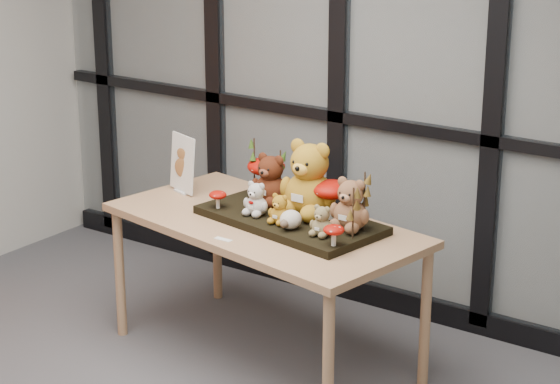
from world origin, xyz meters
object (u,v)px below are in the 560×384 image
Objects in this scene: mushroom_back_left at (266,175)px; mushroom_front_right at (334,234)px; bear_tan_back at (351,201)px; bear_white_bow at (256,197)px; diorama_tray at (290,220)px; bear_small_yellow at (280,207)px; mushroom_front_left at (218,199)px; display_table at (264,234)px; bear_pooh_yellow at (310,174)px; bear_beige_small at (322,219)px; plush_cream_hedgehog at (291,219)px; mushroom_back_right at (331,198)px; bear_brown_medium at (271,176)px; sign_holder at (182,166)px.

mushroom_back_left is 2.04× the size of mushroom_front_right.
bear_tan_back reaches higher than bear_white_bow.
diorama_tray is 3.35× the size of bear_tan_back.
bear_small_yellow is 0.88× the size of bear_white_bow.
mushroom_front_right is (0.73, -0.11, 0.00)m from mushroom_front_left.
bear_white_bow reaches higher than diorama_tray.
display_table is 4.15× the size of bear_pooh_yellow.
mushroom_front_right is at bearing -32.24° from mushroom_back_left.
bear_small_yellow is (-0.31, -0.12, -0.05)m from bear_tan_back.
bear_tan_back is 0.17m from bear_beige_small.
display_table is 17.27× the size of mushroom_front_left.
bear_beige_small is 0.17m from plush_cream_hedgehog.
plush_cream_hedgehog is at bearing -108.42° from mushroom_back_right.
bear_brown_medium is 0.91× the size of sign_holder.
diorama_tray is 0.20m from bear_white_bow.
sign_holder is at bearing 164.94° from mushroom_front_right.
bear_brown_medium is at bearing 179.77° from bear_tan_back.
bear_beige_small is (0.45, -0.24, -0.06)m from bear_brown_medium.
bear_brown_medium is at bearing -177.27° from bear_pooh_yellow.
bear_white_bow is 0.87× the size of mushroom_back_right.
bear_beige_small is 1.02m from sign_holder.
bear_beige_small is at bearing -18.19° from bear_brown_medium.
bear_small_yellow is (0.20, -0.21, -0.06)m from bear_brown_medium.
bear_pooh_yellow is at bearing -175.88° from mushroom_back_right.
bear_pooh_yellow reaches higher than mushroom_back_right.
mushroom_back_left is (-0.16, 0.24, 0.21)m from display_table.
mushroom_back_right is at bearing 122.37° from bear_beige_small.
mushroom_front_right is 0.34× the size of sign_holder.
mushroom_back_left is 0.70× the size of sign_holder.
display_table is at bearing -153.43° from diorama_tray.
mushroom_front_right reaches higher than diorama_tray.
mushroom_front_left is (-0.17, -0.21, -0.09)m from bear_brown_medium.
mushroom_front_right is (0.28, -0.07, 0.00)m from plush_cream_hedgehog.
mushroom_back_left is (-0.39, 0.35, 0.06)m from plush_cream_hedgehog.
bear_brown_medium is at bearing 112.93° from bear_white_bow.
bear_small_yellow is at bearing 163.75° from mushroom_front_right.
diorama_tray is at bearing -120.12° from bear_pooh_yellow.
bear_pooh_yellow is at bearing -20.58° from mushroom_back_left.
mushroom_front_right is (0.56, -0.32, -0.09)m from bear_brown_medium.
bear_beige_small is at bearing 12.23° from plush_cream_hedgehog.
bear_pooh_yellow is (0.06, 0.07, 0.22)m from diorama_tray.
bear_white_bow is at bearing 173.92° from plush_cream_hedgehog.
sign_holder reaches higher than mushroom_front_left.
mushroom_front_left is 0.74m from mushroom_front_right.
bear_beige_small is at bearing -67.38° from mushroom_back_right.
mushroom_back_right is (-0.15, 0.07, -0.03)m from bear_tan_back.
bear_tan_back is at bearing 16.33° from display_table.
bear_beige_small is at bearing 1.12° from bear_white_bow.
mushroom_front_left reaches higher than diorama_tray.
plush_cream_hedgehog is 0.52m from mushroom_back_left.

